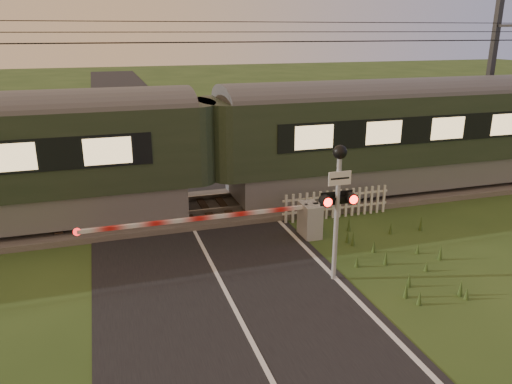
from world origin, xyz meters
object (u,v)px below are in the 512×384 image
object	(u,v)px
crossing_signal	(338,190)
catenary_mast	(491,77)
picket_fence	(336,204)
boom_gate	(296,219)
train	(207,147)

from	to	relation	value
crossing_signal	catenary_mast	xyz separation A→B (m)	(11.17, 7.98, 1.58)
picket_fence	catenary_mast	world-z (taller)	catenary_mast
boom_gate	catenary_mast	size ratio (longest dim) A/B	1.00
crossing_signal	picket_fence	xyz separation A→B (m)	(1.96, 3.85, -1.84)
picket_fence	crossing_signal	bearing A→B (deg)	-116.99
catenary_mast	train	bearing A→B (deg)	-170.27
boom_gate	picket_fence	xyz separation A→B (m)	(1.88, 1.16, -0.10)
crossing_signal	boom_gate	bearing A→B (deg)	88.23
boom_gate	picket_fence	distance (m)	2.21
train	catenary_mast	distance (m)	13.32
picket_fence	catenary_mast	bearing A→B (deg)	24.14
boom_gate	picket_fence	bearing A→B (deg)	31.65
train	catenary_mast	size ratio (longest dim) A/B	5.53
train	catenary_mast	xyz separation A→B (m)	(13.03, 2.23, 1.68)
train	crossing_signal	bearing A→B (deg)	-72.08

